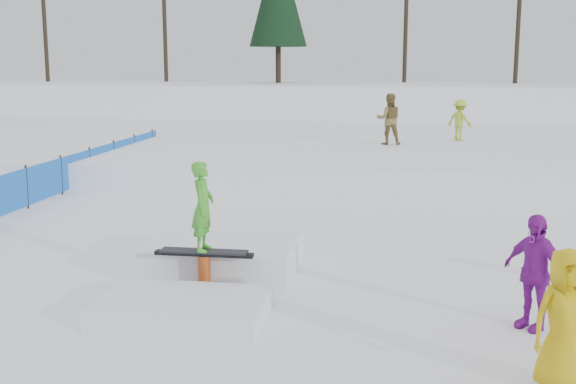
# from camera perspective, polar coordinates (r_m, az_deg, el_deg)

# --- Properties ---
(ground) EXTENTS (120.00, 120.00, 0.00)m
(ground) POSITION_cam_1_polar(r_m,az_deg,el_deg) (12.68, -3.59, -6.45)
(ground) COLOR white
(snow_berm) EXTENTS (60.00, 14.00, 2.40)m
(snow_berm) POSITION_cam_1_polar(r_m,az_deg,el_deg) (42.02, 5.00, 6.99)
(snow_berm) COLOR white
(snow_berm) RESTS_ON ground
(snow_midrise) EXTENTS (50.00, 18.00, 0.80)m
(snow_midrise) POSITION_cam_1_polar(r_m,az_deg,el_deg) (28.17, 3.20, 3.72)
(snow_midrise) COLOR white
(snow_midrise) RESTS_ON ground
(safety_fence) EXTENTS (0.05, 16.00, 1.10)m
(safety_fence) POSITION_cam_1_polar(r_m,az_deg,el_deg) (20.81, -17.47, 1.29)
(safety_fence) COLOR blue
(safety_fence) RESTS_ON ground
(walker_olive) EXTENTS (0.91, 0.74, 1.75)m
(walker_olive) POSITION_cam_1_polar(r_m,az_deg,el_deg) (25.07, 7.98, 5.73)
(walker_olive) COLOR brown
(walker_olive) RESTS_ON snow_midrise
(walker_ygreen) EXTENTS (1.08, 0.99, 1.46)m
(walker_ygreen) POSITION_cam_1_polar(r_m,az_deg,el_deg) (26.83, 13.42, 5.54)
(walker_ygreen) COLOR #A1BE28
(walker_ygreen) RESTS_ON snow_midrise
(spectator_purple) EXTENTS (0.95, 0.96, 1.62)m
(spectator_purple) POSITION_cam_1_polar(r_m,az_deg,el_deg) (10.50, 18.85, -5.99)
(spectator_purple) COLOR purple
(spectator_purple) RESTS_ON ground
(spectator_yellow) EXTENTS (0.92, 0.73, 1.65)m
(spectator_yellow) POSITION_cam_1_polar(r_m,az_deg,el_deg) (8.70, 21.11, -9.45)
(spectator_yellow) COLOR gold
(spectator_yellow) RESTS_ON ground
(jib_rail_feature) EXTENTS (2.60, 4.40, 2.11)m
(jib_rail_feature) POSITION_cam_1_polar(r_m,az_deg,el_deg) (12.23, -5.92, -5.65)
(jib_rail_feature) COLOR white
(jib_rail_feature) RESTS_ON ground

